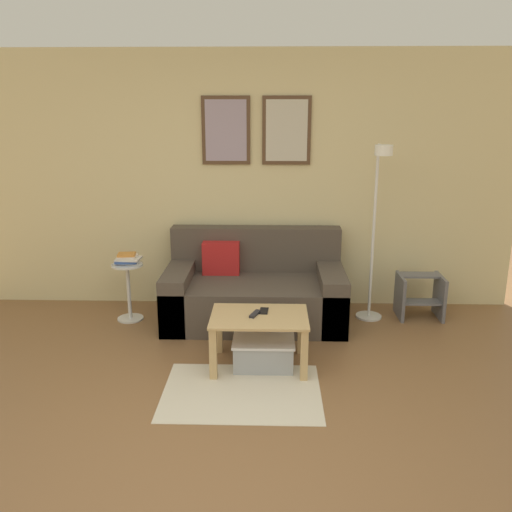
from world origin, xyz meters
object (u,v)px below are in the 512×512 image
object	(u,v)px
storage_bin	(264,352)
coffee_table	(259,326)
floor_lamp	(377,218)
side_table	(128,287)
cell_phone	(264,311)
book_stack	(128,259)
remote_control	(255,314)
step_stool	(420,295)
couch	(254,291)

from	to	relation	value
storage_bin	coffee_table	bearing A→B (deg)	159.92
floor_lamp	side_table	distance (m)	2.44
storage_bin	floor_lamp	size ratio (longest dim) A/B	0.29
coffee_table	side_table	size ratio (longest dim) A/B	1.36
storage_bin	cell_phone	xyz separation A→B (m)	(0.00, 0.11, 0.31)
book_stack	remote_control	bearing A→B (deg)	-37.18
storage_bin	side_table	size ratio (longest dim) A/B	0.87
book_stack	side_table	bearing A→B (deg)	-118.56
floor_lamp	book_stack	xyz separation A→B (m)	(-2.33, 0.01, -0.41)
storage_bin	remote_control	bearing A→B (deg)	162.03
book_stack	floor_lamp	bearing A→B (deg)	-0.14
storage_bin	step_stool	distance (m)	1.87
side_table	remote_control	distance (m)	1.56
storage_bin	cell_phone	bearing A→B (deg)	89.82
coffee_table	floor_lamp	distance (m)	1.57
couch	remote_control	world-z (taller)	couch
coffee_table	book_stack	bearing A→B (deg)	143.30
remote_control	cell_phone	bearing A→B (deg)	69.99
book_stack	remote_control	distance (m)	1.57
couch	storage_bin	bearing A→B (deg)	-84.09
floor_lamp	step_stool	size ratio (longest dim) A/B	4.01
coffee_table	remote_control	xyz separation A→B (m)	(-0.03, 0.01, 0.10)
storage_bin	floor_lamp	xyz separation A→B (m)	(1.02, 0.96, 0.90)
side_table	remote_control	bearing A→B (deg)	-36.66
couch	coffee_table	world-z (taller)	couch
side_table	cell_phone	world-z (taller)	side_table
couch	book_stack	bearing A→B (deg)	-178.08
couch	floor_lamp	distance (m)	1.34
floor_lamp	cell_phone	size ratio (longest dim) A/B	12.06
remote_control	cell_phone	xyz separation A→B (m)	(0.07, 0.08, -0.01)
coffee_table	storage_bin	bearing A→B (deg)	-20.08
floor_lamp	cell_phone	xyz separation A→B (m)	(-1.02, -0.85, -0.59)
floor_lamp	side_table	size ratio (longest dim) A/B	3.01
coffee_table	floor_lamp	bearing A→B (deg)	41.79
couch	side_table	bearing A→B (deg)	-177.50
coffee_table	cell_phone	xyz separation A→B (m)	(0.03, 0.09, 0.10)
storage_bin	remote_control	size ratio (longest dim) A/B	3.26
step_stool	storage_bin	bearing A→B (deg)	-144.09
floor_lamp	side_table	bearing A→B (deg)	-179.83
storage_bin	step_stool	xyz separation A→B (m)	(1.52, 1.10, 0.11)
book_stack	step_stool	xyz separation A→B (m)	(2.83, 0.13, -0.38)
coffee_table	cell_phone	bearing A→B (deg)	69.43
couch	side_table	size ratio (longest dim) A/B	3.01
couch	step_stool	size ratio (longest dim) A/B	4.01
floor_lamp	remote_control	xyz separation A→B (m)	(-1.09, -0.94, -0.58)
remote_control	step_stool	xyz separation A→B (m)	(1.58, 1.08, -0.21)
storage_bin	cell_phone	distance (m)	0.33
side_table	book_stack	size ratio (longest dim) A/B	2.34
floor_lamp	storage_bin	bearing A→B (deg)	-136.88
book_stack	coffee_table	bearing A→B (deg)	-36.70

